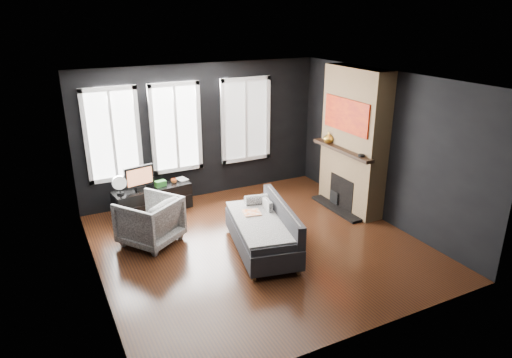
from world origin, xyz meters
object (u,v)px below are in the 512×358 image
armchair (150,219)px  mantel_vase (329,138)px  book (178,175)px  sofa (262,228)px  mug (174,180)px  media_console (153,200)px  monitor (139,176)px

armchair → mantel_vase: mantel_vase is taller
armchair → book: (0.91, 1.33, 0.19)m
sofa → mug: sofa is taller
media_console → mug: 0.54m
sofa → mantel_vase: mantel_vase is taller
sofa → armchair: armchair is taller
book → mantel_vase: 3.03m
book → media_console: bearing=-167.0°
media_console → mug: bearing=-2.2°
monitor → mantel_vase: size_ratio=2.73×
mug → mantel_vase: 3.11m
sofa → armchair: size_ratio=2.09×
mug → book: (0.10, 0.08, 0.07)m
armchair → mantel_vase: bearing=147.5°
media_console → mug: size_ratio=13.28×
armchair → mantel_vase: size_ratio=4.14×
armchair → mug: (0.80, 1.24, 0.12)m
mantel_vase → sofa: bearing=-149.7°
media_console → mug: (0.45, 0.04, 0.31)m
armchair → media_console: size_ratio=0.60×
sofa → mantel_vase: (2.09, 1.22, 0.94)m
monitor → book: (0.77, 0.12, -0.13)m
monitor → mug: 0.69m
monitor → mantel_vase: mantel_vase is taller
monitor → mug: size_ratio=5.24×
sofa → mantel_vase: 2.59m
armchair → media_console: (0.35, 1.20, -0.18)m
mug → mantel_vase: mantel_vase is taller
monitor → sofa: bearing=-71.5°
armchair → monitor: size_ratio=1.51×
armchair → mug: size_ratio=7.93×
sofa → book: 2.48m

